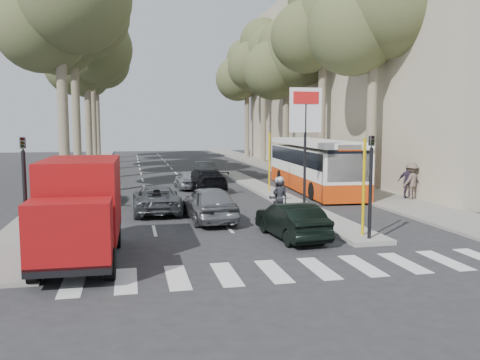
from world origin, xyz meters
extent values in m
plane|color=#28282B|center=(0.00, 0.00, 0.00)|extent=(120.00, 120.00, 0.00)
cube|color=gray|center=(8.60, 25.00, 0.06)|extent=(3.20, 70.00, 0.12)
cube|color=gray|center=(-8.00, 28.00, 0.06)|extent=(2.40, 64.00, 0.12)
cube|color=gray|center=(3.25, 11.00, 0.08)|extent=(1.50, 26.00, 0.16)
cube|color=#AFA48B|center=(15.50, 12.00, 9.00)|extent=(11.00, 18.00, 18.00)
cube|color=#B7A88E|center=(15.50, 34.00, 8.00)|extent=(11.00, 20.00, 16.00)
cylinder|color=yellow|center=(3.25, -1.00, 1.75)|extent=(0.10, 0.10, 3.50)
cylinder|color=yellow|center=(3.25, 5.00, 1.75)|extent=(0.10, 0.10, 3.50)
cylinder|color=yellow|center=(3.25, 11.00, 1.75)|extent=(0.10, 0.10, 3.50)
cylinder|color=black|center=(3.25, 5.00, 2.60)|extent=(0.12, 0.12, 5.20)
cube|color=white|center=(3.25, 5.00, 4.60)|extent=(1.50, 0.10, 2.00)
cube|color=red|center=(3.25, 4.94, 5.15)|extent=(1.20, 0.02, 0.55)
cylinder|color=black|center=(3.25, -1.50, 1.60)|extent=(0.12, 0.12, 3.20)
imported|color=black|center=(3.25, -1.50, 3.10)|extent=(0.16, 0.41, 1.00)
cylinder|color=black|center=(-7.60, -1.00, 1.60)|extent=(0.12, 0.12, 3.20)
imported|color=black|center=(-7.60, -1.00, 3.10)|extent=(0.16, 0.41, 1.00)
cylinder|color=#6B604C|center=(-8.00, 12.00, 4.20)|extent=(0.56, 0.56, 8.40)
sphere|color=#505530|center=(-9.00, 12.60, 9.30)|extent=(5.20, 5.20, 5.20)
cylinder|color=#6B604C|center=(-8.10, 20.00, 4.48)|extent=(0.56, 0.56, 8.96)
sphere|color=#505530|center=(-9.10, 20.60, 9.92)|extent=(5.20, 5.20, 5.20)
sphere|color=#505530|center=(-7.20, 19.20, 11.20)|extent=(5.80, 5.80, 5.80)
sphere|color=#505530|center=(-7.90, 21.10, 12.48)|extent=(4.80, 4.80, 4.80)
cylinder|color=#6B604C|center=(-7.90, 28.00, 4.06)|extent=(0.56, 0.56, 8.12)
sphere|color=#505530|center=(-8.90, 28.60, 8.99)|extent=(5.20, 5.20, 5.20)
sphere|color=#505530|center=(-7.00, 27.20, 10.15)|extent=(5.80, 5.80, 5.80)
sphere|color=#505530|center=(-7.70, 29.10, 11.31)|extent=(4.80, 4.80, 4.80)
cylinder|color=#6B604C|center=(-8.00, 36.00, 4.76)|extent=(0.56, 0.56, 9.52)
sphere|color=#505530|center=(-9.00, 36.60, 10.54)|extent=(5.20, 5.20, 5.20)
sphere|color=#505530|center=(-7.10, 35.20, 11.90)|extent=(5.80, 5.80, 5.80)
sphere|color=#505530|center=(-7.80, 37.10, 13.26)|extent=(4.80, 4.80, 4.80)
cylinder|color=#6B604C|center=(-8.10, 44.00, 4.34)|extent=(0.56, 0.56, 8.68)
sphere|color=#505530|center=(-9.10, 44.60, 9.61)|extent=(5.20, 5.20, 5.20)
sphere|color=#505530|center=(-7.20, 43.20, 10.85)|extent=(5.80, 5.80, 5.80)
sphere|color=#505530|center=(-7.90, 45.10, 12.09)|extent=(4.80, 4.80, 4.80)
cylinder|color=#6B604C|center=(9.00, 10.00, 4.20)|extent=(0.56, 0.56, 8.40)
sphere|color=#505530|center=(8.00, 10.60, 9.30)|extent=(5.20, 5.20, 5.20)
sphere|color=#505530|center=(9.90, 9.20, 10.50)|extent=(5.80, 5.80, 5.80)
cylinder|color=#6B604C|center=(9.10, 18.00, 4.62)|extent=(0.56, 0.56, 9.24)
sphere|color=#505530|center=(8.10, 18.60, 10.23)|extent=(5.20, 5.20, 5.20)
sphere|color=#505530|center=(10.00, 17.20, 11.55)|extent=(5.80, 5.80, 5.80)
sphere|color=#505530|center=(9.30, 19.10, 12.87)|extent=(4.80, 4.80, 4.80)
cylinder|color=#6B604C|center=(8.90, 26.00, 3.92)|extent=(0.56, 0.56, 7.84)
sphere|color=#505530|center=(7.90, 26.60, 8.68)|extent=(5.20, 5.20, 5.20)
sphere|color=#505530|center=(9.80, 25.20, 9.80)|extent=(5.80, 5.80, 5.80)
sphere|color=#505530|center=(9.10, 27.10, 10.92)|extent=(4.80, 4.80, 4.80)
cylinder|color=#6B604C|center=(9.00, 34.00, 4.48)|extent=(0.56, 0.56, 8.96)
sphere|color=#505530|center=(8.00, 34.60, 9.92)|extent=(5.20, 5.20, 5.20)
sphere|color=#505530|center=(9.90, 33.20, 11.20)|extent=(5.80, 5.80, 5.80)
sphere|color=#505530|center=(9.20, 35.10, 12.48)|extent=(4.80, 4.80, 4.80)
cylinder|color=#6B604C|center=(9.10, 42.00, 4.20)|extent=(0.56, 0.56, 8.40)
sphere|color=#505530|center=(8.10, 42.60, 9.30)|extent=(5.20, 5.20, 5.20)
sphere|color=#505530|center=(10.00, 41.20, 10.50)|extent=(5.80, 5.80, 5.80)
sphere|color=#505530|center=(9.30, 43.10, 11.70)|extent=(4.80, 4.80, 4.80)
imported|color=gray|center=(-1.40, 3.48, 0.74)|extent=(2.00, 4.43, 1.48)
imported|color=black|center=(0.91, -0.29, 0.63)|extent=(1.70, 3.95, 1.27)
imported|color=#54585D|center=(-3.42, 6.00, 0.62)|extent=(2.07, 4.47, 1.24)
imported|color=black|center=(-0.24, 13.00, 0.68)|extent=(2.49, 4.92, 1.37)
imported|color=#A4A7AC|center=(-1.10, 14.10, 0.59)|extent=(1.53, 3.49, 1.17)
imported|color=#4F5357|center=(0.89, 20.77, 0.61)|extent=(1.41, 3.72, 1.21)
imported|color=black|center=(-6.30, 9.46, 0.66)|extent=(2.18, 4.68, 1.32)
cube|color=black|center=(-5.98, -1.95, 0.51)|extent=(2.13, 5.56, 0.23)
cylinder|color=black|center=(-6.94, -3.78, 0.41)|extent=(0.29, 0.83, 0.83)
cylinder|color=black|center=(-5.10, -3.81, 0.41)|extent=(0.29, 0.83, 0.83)
cylinder|color=black|center=(-6.87, -0.28, 0.41)|extent=(0.29, 0.83, 0.83)
cylinder|color=black|center=(-5.03, -0.32, 0.41)|extent=(0.29, 0.83, 0.83)
cube|color=maroon|center=(-6.02, -4.07, 1.33)|extent=(2.05, 1.33, 1.56)
cube|color=black|center=(-6.03, -4.67, 1.52)|extent=(1.84, 0.11, 0.83)
cube|color=maroon|center=(-5.97, -1.22, 1.79)|extent=(2.19, 3.90, 2.30)
cube|color=red|center=(6.20, 11.77, 0.56)|extent=(3.19, 11.81, 0.91)
cube|color=white|center=(6.20, 11.77, 1.78)|extent=(3.19, 11.81, 1.52)
cube|color=black|center=(6.20, 11.77, 2.08)|extent=(3.19, 11.35, 0.86)
cube|color=white|center=(6.20, 11.77, 2.90)|extent=(3.19, 11.81, 0.30)
cube|color=black|center=(5.87, 5.96, 1.93)|extent=(2.24, 0.19, 1.52)
cube|color=red|center=(5.87, 5.96, 2.83)|extent=(1.22, 0.13, 0.33)
cylinder|color=black|center=(4.84, 8.10, 0.46)|extent=(0.34, 0.99, 0.98)
cylinder|color=black|center=(7.14, 7.97, 0.46)|extent=(0.34, 0.99, 0.98)
cylinder|color=black|center=(5.25, 15.33, 0.46)|extent=(0.34, 0.99, 0.98)
cylinder|color=black|center=(7.55, 15.20, 0.46)|extent=(0.34, 0.99, 0.98)
cylinder|color=black|center=(1.46, 2.25, 0.32)|extent=(0.13, 0.65, 0.64)
cylinder|color=black|center=(1.54, 3.75, 0.32)|extent=(0.13, 0.65, 0.64)
cylinder|color=silver|center=(1.46, 2.32, 0.71)|extent=(0.08, 0.41, 0.81)
cube|color=black|center=(1.50, 3.05, 0.45)|extent=(0.26, 0.77, 0.30)
cube|color=black|center=(1.49, 2.85, 0.73)|extent=(0.33, 0.47, 0.22)
cube|color=black|center=(1.52, 3.35, 0.66)|extent=(0.32, 0.67, 0.12)
cylinder|color=silver|center=(1.47, 2.38, 1.03)|extent=(0.63, 0.07, 0.04)
imported|color=black|center=(1.50, 3.05, 0.90)|extent=(0.64, 0.44, 1.69)
imported|color=black|center=(1.52, 3.45, 0.84)|extent=(0.79, 0.47, 1.59)
sphere|color=#B2B2B7|center=(1.50, 3.00, 1.69)|extent=(0.28, 0.28, 0.28)
sphere|color=#B2B2B7|center=(1.52, 3.42, 1.63)|extent=(0.28, 0.28, 0.28)
imported|color=#382D43|center=(9.56, 6.80, 1.00)|extent=(1.11, 1.07, 1.77)
imported|color=brown|center=(9.66, 6.66, 1.06)|extent=(1.32, 0.96, 1.87)
camera|label=1|loc=(-4.53, -16.90, 3.97)|focal=38.00mm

